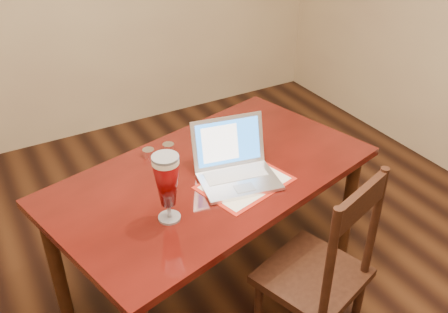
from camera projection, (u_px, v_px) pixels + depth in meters
dining_table at (211, 187)px, 2.46m from camera, size 1.75×1.25×1.06m
dining_chair at (320, 274)px, 2.22m from camera, size 0.53×0.52×1.02m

